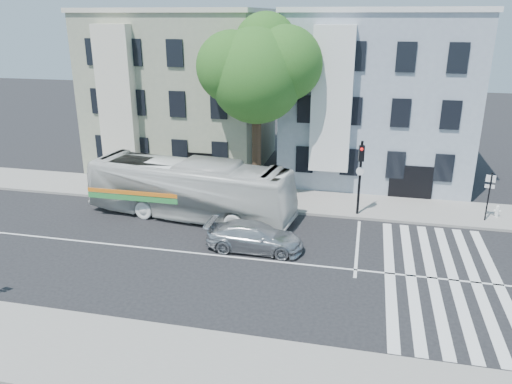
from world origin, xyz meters
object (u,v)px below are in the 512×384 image
(traffic_signal, at_px, (360,169))
(fire_hydrant, at_px, (497,211))
(bus, at_px, (190,189))
(sedan, at_px, (255,237))

(traffic_signal, distance_m, fire_hydrant, 8.12)
(bus, bearing_deg, fire_hydrant, -71.28)
(bus, relative_size, fire_hydrant, 17.52)
(fire_hydrant, bearing_deg, bus, -168.69)
(sedan, relative_size, traffic_signal, 1.08)
(traffic_signal, height_order, fire_hydrant, traffic_signal)
(bus, bearing_deg, traffic_signal, -70.25)
(bus, bearing_deg, sedan, -119.56)
(sedan, bearing_deg, traffic_signal, -41.16)
(bus, distance_m, traffic_signal, 9.56)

